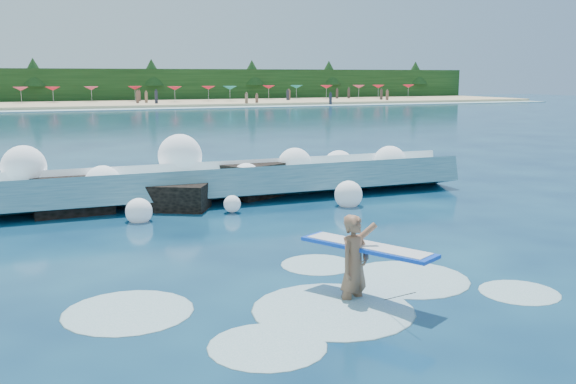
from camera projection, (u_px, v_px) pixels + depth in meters
name	position (u px, v px, depth m)	size (l,w,h in m)	color
ground	(258.00, 270.00, 13.18)	(200.00, 200.00, 0.00)	#082141
beach	(57.00, 105.00, 84.10)	(140.00, 20.00, 0.40)	tan
wet_band	(62.00, 110.00, 74.12)	(140.00, 5.00, 0.08)	silver
treeline	(52.00, 86.00, 92.79)	(140.00, 4.00, 5.00)	black
breaking_wave	(208.00, 183.00, 20.68)	(17.41, 2.74, 1.50)	teal
rock_cluster	(162.00, 192.00, 19.71)	(7.99, 3.22, 1.28)	black
surfer_with_board	(357.00, 262.00, 11.32)	(1.70, 2.98, 1.88)	#956245
wave_spray	(203.00, 170.00, 20.53)	(14.94, 4.54, 2.18)	white
surf_foam	(322.00, 300.00, 11.43)	(8.69, 5.19, 0.14)	silver
beach_umbrellas	(57.00, 89.00, 86.01)	(114.39, 6.86, 0.50)	#CB3B56
beachgoers	(22.00, 99.00, 79.77)	(104.20, 13.80, 1.94)	#3F332D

